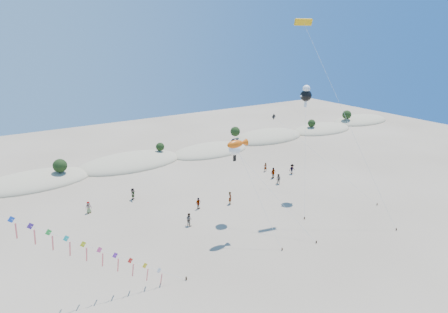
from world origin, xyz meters
TOP-DOWN VIEW (x-y plane):
  - dune_ridge at (1.06, 45.14)m, footprint 145.30×11.49m
  - fish_kite at (2.61, 14.59)m, footprint 3.36×6.50m
  - cartoon_kite_low at (4.63, 18.09)m, footprint 5.04×11.20m
  - cartoon_kite_high at (17.22, 19.38)m, footprint 6.47×7.59m
  - parafoil_kite at (13.71, 16.71)m, footprint 6.78×12.88m
  - dark_kite at (18.58, 20.39)m, footprint 7.22×15.00m
  - beachgoers at (7.04, 25.40)m, footprint 33.53×12.36m

SIDE VIEW (x-z plane):
  - dune_ridge at x=1.06m, z-range -2.67..2.90m
  - beachgoers at x=7.04m, z-range -0.07..1.77m
  - dark_kite at x=18.58m, z-range 1.69..12.70m
  - cartoon_kite_low at x=4.63m, z-range 4.04..14.53m
  - fish_kite at x=2.61m, z-range 5.24..16.67m
  - cartoon_kite_high at x=17.22m, z-range 6.65..22.55m
  - parafoil_kite at x=13.71m, z-range 11.21..35.49m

